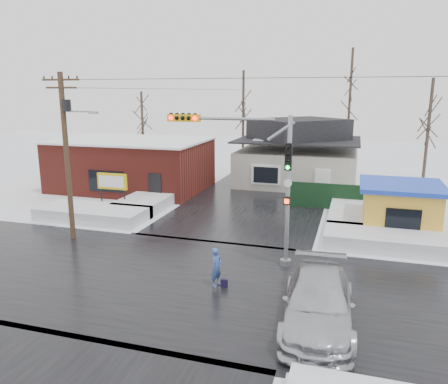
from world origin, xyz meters
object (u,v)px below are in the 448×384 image
(utility_pole, at_px, (67,147))
(traffic_signal, at_px, (254,169))
(car, at_px, (318,303))
(marquee_sign, at_px, (112,182))
(kiosk, at_px, (400,207))
(pedestrian, at_px, (216,268))

(utility_pole, bearing_deg, traffic_signal, -2.95)
(utility_pole, height_order, car, utility_pole)
(marquee_sign, distance_m, kiosk, 18.51)
(traffic_signal, xyz_separation_m, pedestrian, (-0.87, -3.02, -3.71))
(kiosk, bearing_deg, traffic_signal, -135.16)
(traffic_signal, relative_size, car, 1.18)
(car, bearing_deg, traffic_signal, 121.26)
(traffic_signal, xyz_separation_m, car, (3.48, -5.02, -3.68))
(pedestrian, bearing_deg, utility_pole, 86.50)
(utility_pole, bearing_deg, car, -21.85)
(kiosk, bearing_deg, car, -106.58)
(utility_pole, height_order, kiosk, utility_pole)
(pedestrian, bearing_deg, traffic_signal, 1.00)
(utility_pole, relative_size, kiosk, 1.96)
(utility_pole, relative_size, car, 1.52)
(marquee_sign, distance_m, pedestrian, 14.28)
(traffic_signal, distance_m, utility_pole, 10.39)
(marquee_sign, height_order, pedestrian, marquee_sign)
(kiosk, bearing_deg, utility_pole, -159.56)
(marquee_sign, distance_m, car, 18.89)
(utility_pole, xyz_separation_m, car, (13.84, -5.55, -4.25))
(marquee_sign, height_order, kiosk, kiosk)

